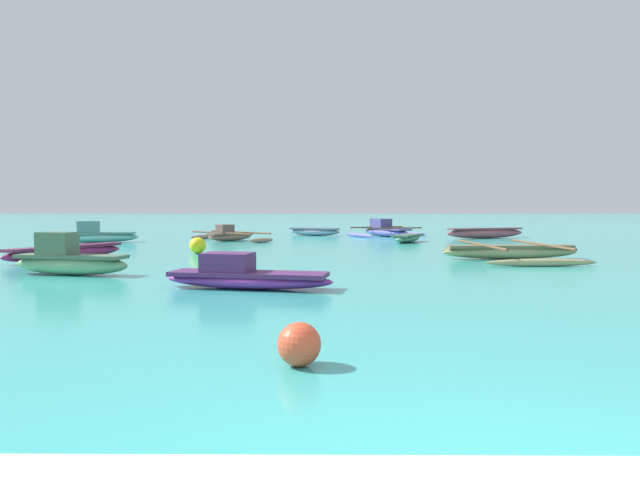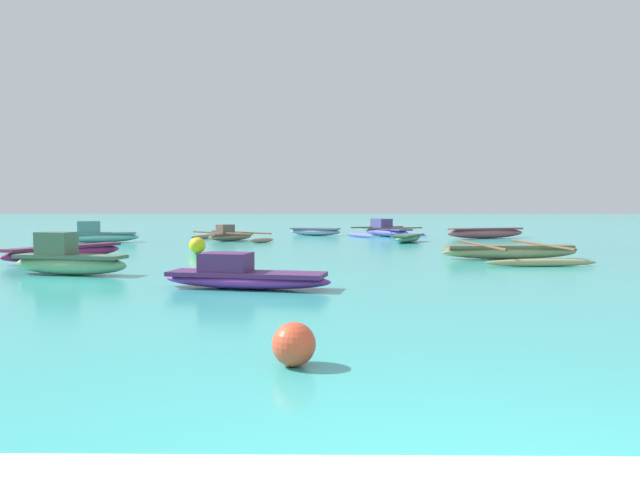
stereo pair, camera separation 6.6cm
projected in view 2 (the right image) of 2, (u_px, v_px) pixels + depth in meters
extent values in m
ellipsoid|color=#6C61CD|center=(386.00, 232.00, 28.74)|extent=(2.43, 3.70, 0.42)
cube|color=#48427D|center=(386.00, 229.00, 28.73)|extent=(2.26, 3.42, 0.08)
cube|color=#48427D|center=(381.00, 223.00, 29.14)|extent=(1.10, 1.25, 0.47)
cylinder|color=brown|center=(396.00, 228.00, 27.98)|extent=(2.85, 1.50, 0.07)
cylinder|color=brown|center=(377.00, 227.00, 29.48)|extent=(2.85, 1.50, 0.07)
ellipsoid|color=#6C61CD|center=(412.00, 234.00, 29.45)|extent=(1.32, 2.33, 0.20)
ellipsoid|color=#6C61CD|center=(359.00, 235.00, 28.05)|extent=(1.32, 2.33, 0.20)
ellipsoid|color=#559A70|center=(408.00, 238.00, 24.01)|extent=(1.76, 2.46, 0.33)
cube|color=#3B614A|center=(408.00, 235.00, 24.01)|extent=(1.64, 2.28, 0.08)
ellipsoid|color=#7C2D8F|center=(247.00, 280.00, 10.39)|extent=(3.23, 1.35, 0.31)
cube|color=#51255B|center=(247.00, 274.00, 10.39)|extent=(2.98, 1.27, 0.08)
cube|color=#51255B|center=(226.00, 262.00, 10.45)|extent=(0.99, 0.80, 0.34)
ellipsoid|color=#A8525E|center=(486.00, 233.00, 26.99)|extent=(4.10, 1.93, 0.49)
cube|color=brown|center=(486.00, 229.00, 26.97)|extent=(3.78, 1.79, 0.08)
ellipsoid|color=#83DAD0|center=(99.00, 237.00, 23.73)|extent=(3.22, 1.90, 0.43)
cube|color=slate|center=(99.00, 233.00, 23.72)|extent=(2.97, 1.78, 0.08)
cube|color=slate|center=(89.00, 227.00, 23.56)|extent=(1.07, 0.95, 0.48)
ellipsoid|color=tan|center=(509.00, 252.00, 16.28)|extent=(3.95, 0.80, 0.40)
cube|color=#666144|center=(509.00, 247.00, 16.27)|extent=(3.63, 0.76, 0.08)
cylinder|color=brown|center=(540.00, 244.00, 16.31)|extent=(0.33, 4.14, 0.07)
cylinder|color=brown|center=(479.00, 245.00, 16.22)|extent=(0.33, 4.14, 0.07)
ellipsoid|color=tan|center=(485.00, 250.00, 18.35)|extent=(2.86, 0.38, 0.20)
ellipsoid|color=tan|center=(541.00, 263.00, 14.22)|extent=(2.86, 0.38, 0.20)
ellipsoid|color=#8E9FC0|center=(315.00, 232.00, 29.61)|extent=(2.86, 1.64, 0.40)
cube|color=slate|center=(315.00, 229.00, 29.60)|extent=(2.64, 1.54, 0.08)
ellipsoid|color=#8D235B|center=(66.00, 253.00, 15.98)|extent=(2.23, 3.65, 0.41)
cube|color=#5A203E|center=(65.00, 247.00, 15.97)|extent=(2.07, 3.37, 0.08)
ellipsoid|color=#A27864|center=(231.00, 237.00, 25.09)|extent=(2.01, 2.15, 0.34)
cube|color=brown|center=(231.00, 234.00, 25.08)|extent=(1.87, 1.99, 0.08)
cube|color=brown|center=(225.00, 229.00, 24.85)|extent=(0.82, 0.83, 0.38)
cylinder|color=brown|center=(240.00, 232.00, 25.47)|extent=(3.09, 2.78, 0.07)
cylinder|color=brown|center=(221.00, 233.00, 24.69)|extent=(3.09, 2.78, 0.07)
ellipsoid|color=#A27864|center=(203.00, 237.00, 26.47)|extent=(1.03, 1.12, 0.20)
ellipsoid|color=#A27864|center=(262.00, 240.00, 23.72)|extent=(1.03, 1.12, 0.20)
ellipsoid|color=#76A876|center=(70.00, 265.00, 12.49)|extent=(2.77, 1.11, 0.45)
cube|color=#4D694D|center=(70.00, 256.00, 12.48)|extent=(2.55, 1.04, 0.08)
cube|color=#4D694D|center=(56.00, 243.00, 12.53)|extent=(0.84, 0.64, 0.49)
sphere|color=#E54C2D|center=(294.00, 344.00, 5.32)|extent=(0.42, 0.42, 0.42)
sphere|color=yellow|center=(197.00, 245.00, 18.13)|extent=(0.53, 0.53, 0.53)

